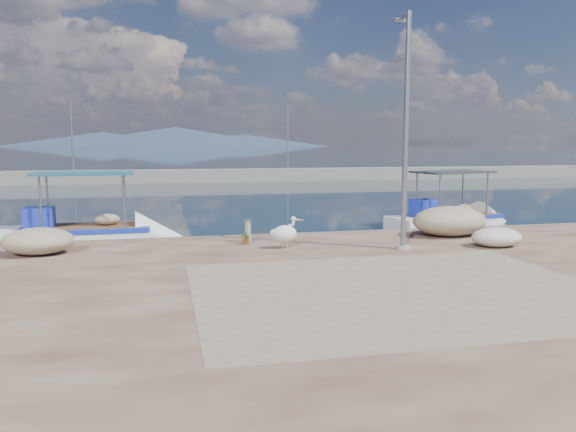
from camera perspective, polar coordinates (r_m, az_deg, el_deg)
The scene contains 14 objects.
ground at distance 15.22m, azimuth 3.12°, elevation -6.67°, with size 1400.00×1400.00×0.00m, color #162635.
quay at distance 9.77m, azimuth 12.92°, elevation -13.48°, with size 44.00×22.00×0.50m, color #522A23.
quay_patch at distance 12.69m, azimuth 11.23°, elevation -7.33°, with size 9.00×7.00×0.01m, color gray.
breakwater at distance 54.45m, azimuth -8.31°, elevation 4.08°, with size 120.00×2.20×7.50m.
mountains at distance 664.29m, azimuth -11.91°, elevation 7.77°, with size 370.00×280.00×22.00m.
boat_left at distance 22.33m, azimuth -19.96°, elevation -1.95°, with size 6.47×2.33×3.08m.
boat_right at distance 25.79m, azimuth 16.09°, elevation -0.62°, with size 6.34×3.31×2.91m.
pelican at distance 17.11m, azimuth -0.30°, elevation -1.78°, with size 1.04×0.57×0.99m.
lamp_post at distance 17.19m, azimuth 11.83°, elevation 7.58°, with size 0.44×0.96×7.00m.
bollard_near at distance 18.19m, azimuth -4.09°, elevation -1.41°, with size 0.25×0.25×0.77m.
potted_plant at distance 17.90m, azimuth -4.24°, elevation -2.23°, with size 0.38×0.33×0.42m, color #33722D.
net_pile_d at distance 18.62m, azimuth 20.42°, elevation -2.03°, with size 1.59×1.19×0.60m, color silver.
net_pile_b at distance 17.76m, azimuth -24.06°, elevation -2.35°, with size 2.01×1.56×0.78m, color #C5AB92.
net_pile_c at distance 20.25m, azimuth 16.10°, elevation -0.50°, with size 2.63×1.88×1.03m, color #C5AB92.
Camera 1 is at (-4.00, -14.21, 3.70)m, focal length 35.00 mm.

